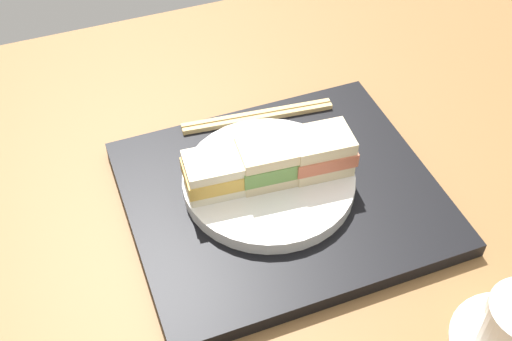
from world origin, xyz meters
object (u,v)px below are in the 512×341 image
sandwich_far (216,173)px  chopsticks_pair (258,116)px  sandwich_middle (269,161)px  sandwich_plate (269,181)px  sandwich_near (321,152)px

sandwich_far → chopsticks_pair: bearing=-130.0°
sandwich_far → sandwich_middle: bearing=173.8°
sandwich_plate → sandwich_middle: bearing=0.0°
chopsticks_pair → sandwich_middle: bearing=75.2°
chopsticks_pair → sandwich_near: bearing=103.9°
sandwich_plate → chopsticks_pair: bearing=-104.8°
sandwich_near → sandwich_middle: size_ratio=1.02×
sandwich_plate → sandwich_middle: (0.00, 0.00, 3.42)cm
sandwich_middle → sandwich_far: 6.54cm
sandwich_far → chopsticks_pair: sandwich_far is taller
sandwich_middle → sandwich_plate: bearing=180.0°
sandwich_far → sandwich_plate: bearing=173.8°
sandwich_plate → sandwich_middle: 3.42cm
sandwich_plate → chopsticks_pair: sandwich_plate is taller
sandwich_middle → chopsticks_pair: (-3.26, -12.33, -3.95)cm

